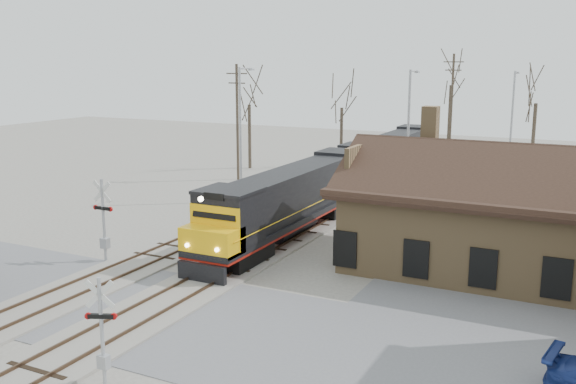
# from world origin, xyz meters

# --- Properties ---
(ground) EXTENTS (140.00, 140.00, 0.00)m
(ground) POSITION_xyz_m (0.00, 0.00, 0.00)
(ground) COLOR #A09B91
(ground) RESTS_ON ground
(road) EXTENTS (60.00, 9.00, 0.03)m
(road) POSITION_xyz_m (0.00, 0.00, 0.01)
(road) COLOR slate
(road) RESTS_ON ground
(track_main) EXTENTS (3.40, 90.00, 0.24)m
(track_main) POSITION_xyz_m (0.00, 15.00, 0.07)
(track_main) COLOR #A09B91
(track_main) RESTS_ON ground
(track_siding) EXTENTS (3.40, 90.00, 0.24)m
(track_siding) POSITION_xyz_m (-4.50, 15.00, 0.07)
(track_siding) COLOR #A09B91
(track_siding) RESTS_ON ground
(depot) EXTENTS (15.20, 9.31, 7.90)m
(depot) POSITION_xyz_m (11.99, 12.00, 2.41)
(depot) COLOR olive
(depot) RESTS_ON ground
(locomotive_lead) EXTENTS (2.78, 18.61, 4.13)m
(locomotive_lead) POSITION_xyz_m (0.00, 12.52, 2.17)
(locomotive_lead) COLOR black
(locomotive_lead) RESTS_ON ground
(locomotive_trailing) EXTENTS (2.78, 18.61, 3.91)m
(locomotive_trailing) POSITION_xyz_m (0.00, 31.40, 2.17)
(locomotive_trailing) COLOR black
(locomotive_trailing) RESTS_ON ground
(crossbuck_near) EXTENTS (0.98, 0.50, 3.64)m
(crossbuck_near) POSITION_xyz_m (2.59, -5.57, 1.74)
(crossbuck_near) COLOR #A5A8AD
(crossbuck_near) RESTS_ON ground
(crossbuck_far) EXTENTS (1.24, 0.33, 4.36)m
(crossbuck_far) POSITION_xyz_m (-6.39, 4.43, 2.03)
(crossbuck_far) COLOR #A5A8AD
(crossbuck_far) RESTS_ON ground
(streetlight_a) EXTENTS (0.25, 2.04, 9.76)m
(streetlight_a) POSITION_xyz_m (-7.35, 20.00, 5.42)
(streetlight_a) COLOR #A5A8AD
(streetlight_a) RESTS_ON ground
(streetlight_b) EXTENTS (0.25, 2.04, 9.64)m
(streetlight_b) POSITION_xyz_m (4.26, 22.71, 5.36)
(streetlight_b) COLOR #A5A8AD
(streetlight_b) RESTS_ON ground
(streetlight_c) EXTENTS (0.25, 2.04, 9.37)m
(streetlight_c) POSITION_xyz_m (9.06, 37.19, 5.22)
(streetlight_c) COLOR #A5A8AD
(streetlight_c) RESTS_ON ground
(utility_pole_a) EXTENTS (2.00, 0.24, 9.93)m
(utility_pole_a) POSITION_xyz_m (-12.17, 27.50, 5.19)
(utility_pole_a) COLOR #382D23
(utility_pole_a) RESTS_ON ground
(utility_pole_b) EXTENTS (2.00, 0.24, 10.87)m
(utility_pole_b) POSITION_xyz_m (2.22, 44.96, 5.67)
(utility_pole_b) COLOR #382D23
(utility_pole_b) RESTS_ON ground
(tree_a) EXTENTS (4.07, 4.07, 9.97)m
(tree_a) POSITION_xyz_m (-14.27, 33.22, 7.09)
(tree_a) COLOR #382D23
(tree_a) RESTS_ON ground
(tree_b) EXTENTS (3.84, 3.84, 9.40)m
(tree_b) POSITION_xyz_m (-6.71, 37.90, 6.68)
(tree_b) COLOR #382D23
(tree_b) RESTS_ON ground
(tree_c) EXTENTS (5.15, 5.15, 12.61)m
(tree_c) POSITION_xyz_m (1.55, 47.37, 8.98)
(tree_c) COLOR #382D23
(tree_c) RESTS_ON ground
(tree_d) EXTENTS (4.36, 4.36, 10.68)m
(tree_d) POSITION_xyz_m (10.55, 40.33, 7.60)
(tree_d) COLOR #382D23
(tree_d) RESTS_ON ground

